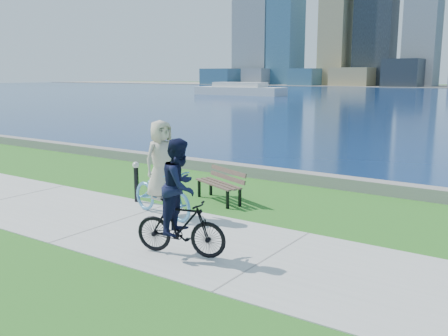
% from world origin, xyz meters
% --- Properties ---
extents(ground, '(320.00, 320.00, 0.00)m').
position_xyz_m(ground, '(0.00, 0.00, 0.00)').
color(ground, '#226219').
rests_on(ground, ground).
extents(concrete_path, '(80.00, 3.50, 0.02)m').
position_xyz_m(concrete_path, '(0.00, 0.00, 0.01)').
color(concrete_path, '#AFB0AA').
rests_on(concrete_path, ground).
extents(seawall, '(90.00, 0.50, 0.35)m').
position_xyz_m(seawall, '(0.00, 6.20, 0.17)').
color(seawall, gray).
rests_on(seawall, ground).
extents(ferry_near, '(14.63, 4.18, 1.98)m').
position_xyz_m(ferry_near, '(-38.19, 58.67, 0.83)').
color(ferry_near, silver).
rests_on(ferry_near, ground).
extents(park_bench, '(1.74, 1.17, 0.85)m').
position_xyz_m(park_bench, '(-3.09, 2.98, 0.52)').
color(park_bench, black).
rests_on(park_bench, ground).
extents(bollard_lamp, '(0.17, 0.17, 1.08)m').
position_xyz_m(bollard_lamp, '(-4.85, 1.61, 0.62)').
color(bollard_lamp, black).
rests_on(bollard_lamp, ground).
extents(cyclist_woman, '(1.16, 2.21, 2.27)m').
position_xyz_m(cyclist_woman, '(-3.42, 1.00, 0.86)').
color(cyclist_woman, '#5197C5').
rests_on(cyclist_woman, ground).
extents(cyclist_man, '(0.95, 1.85, 2.18)m').
position_xyz_m(cyclist_man, '(-1.42, -0.77, 0.94)').
color(cyclist_man, black).
rests_on(cyclist_man, ground).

